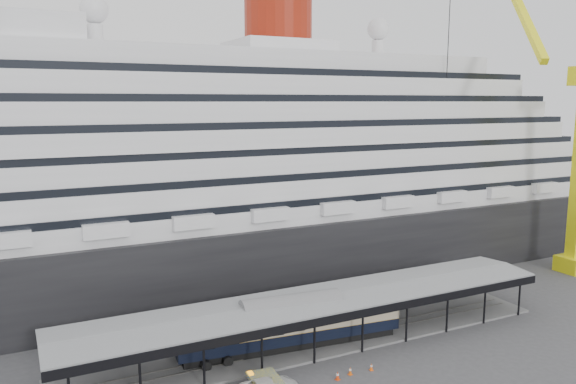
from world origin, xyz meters
name	(u,v)px	position (x,y,z in m)	size (l,w,h in m)	color
ground	(343,361)	(0.00, 0.00, 0.00)	(200.00, 200.00, 0.00)	#3E3E41
cruise_ship	(230,155)	(0.05, 32.00, 18.35)	(130.00, 30.00, 43.90)	black
platform_canopy	(319,322)	(0.00, 5.00, 2.36)	(56.00, 9.18, 5.30)	slate
crane_yellow	(575,143)	(47.06, 10.54, 19.96)	(23.83, 18.78, 47.60)	yellow
pullman_carriage	(291,323)	(-3.43, 5.00, 2.91)	(24.78, 5.61, 24.14)	black
traffic_cone_left	(350,371)	(-0.96, -2.75, 0.40)	(0.49, 0.49, 0.80)	#DF540C
traffic_cone_mid	(338,376)	(-2.57, -3.06, 0.42)	(0.52, 0.52, 0.84)	red
traffic_cone_right	(371,367)	(1.39, -2.92, 0.36)	(0.41, 0.41, 0.72)	#F4580D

